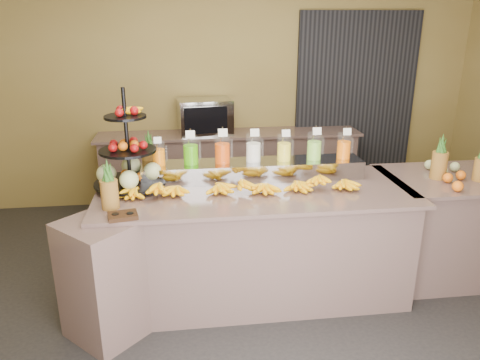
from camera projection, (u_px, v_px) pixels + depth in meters
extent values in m
plane|color=black|center=(260.00, 312.00, 3.73)|extent=(6.00, 6.00, 0.00)
cube|color=olive|center=(227.00, 89.00, 5.62)|extent=(6.00, 0.02, 2.80)
cube|color=black|center=(355.00, 104.00, 5.83)|extent=(1.50, 0.06, 2.20)
cube|color=gray|center=(255.00, 244.00, 3.86)|extent=(2.40, 0.90, 0.90)
cube|color=gray|center=(256.00, 192.00, 3.71)|extent=(2.50, 1.00, 0.03)
cube|color=gray|center=(106.00, 279.00, 3.35)|extent=(0.71, 0.71, 0.90)
cube|color=gray|center=(441.00, 228.00, 4.16)|extent=(1.00, 0.80, 0.90)
cube|color=gray|center=(449.00, 179.00, 4.01)|extent=(1.08, 0.88, 0.03)
cube|color=gray|center=(230.00, 171.00, 5.69)|extent=(3.00, 0.50, 0.90)
cube|color=gray|center=(229.00, 134.00, 5.54)|extent=(3.10, 0.55, 0.03)
cube|color=gray|center=(253.00, 170.00, 3.95)|extent=(1.85, 0.30, 0.15)
cylinder|color=silver|center=(159.00, 153.00, 3.79)|extent=(0.11, 0.11, 0.19)
cylinder|color=orange|center=(159.00, 157.00, 3.80)|extent=(0.10, 0.10, 0.13)
cylinder|color=gray|center=(157.00, 148.00, 3.79)|extent=(0.01, 0.01, 0.23)
cube|color=white|center=(158.00, 140.00, 3.71)|extent=(0.06, 0.02, 0.05)
cylinder|color=silver|center=(191.00, 150.00, 3.82)|extent=(0.13, 0.13, 0.23)
cylinder|color=#369A00|center=(191.00, 155.00, 3.83)|extent=(0.12, 0.12, 0.16)
cylinder|color=gray|center=(188.00, 144.00, 3.81)|extent=(0.01, 0.01, 0.27)
cube|color=white|center=(190.00, 134.00, 3.72)|extent=(0.07, 0.02, 0.06)
cylinder|color=silver|center=(222.00, 149.00, 3.85)|extent=(0.13, 0.13, 0.24)
cylinder|color=#D83F00|center=(222.00, 153.00, 3.86)|extent=(0.12, 0.12, 0.16)
cylinder|color=gray|center=(220.00, 142.00, 3.84)|extent=(0.01, 0.01, 0.28)
cube|color=white|center=(223.00, 133.00, 3.75)|extent=(0.08, 0.02, 0.06)
cylinder|color=silver|center=(253.00, 148.00, 3.88)|extent=(0.13, 0.13, 0.23)
cylinder|color=silver|center=(253.00, 152.00, 3.89)|extent=(0.12, 0.12, 0.16)
cylinder|color=gray|center=(251.00, 142.00, 3.87)|extent=(0.01, 0.01, 0.27)
cube|color=white|center=(255.00, 133.00, 3.78)|extent=(0.07, 0.02, 0.06)
cylinder|color=silver|center=(284.00, 148.00, 3.92)|extent=(0.12, 0.12, 0.22)
cylinder|color=yellow|center=(284.00, 152.00, 3.93)|extent=(0.11, 0.11, 0.15)
cylinder|color=gray|center=(282.00, 142.00, 3.91)|extent=(0.01, 0.01, 0.26)
cube|color=white|center=(286.00, 133.00, 3.82)|extent=(0.07, 0.02, 0.06)
cylinder|color=silver|center=(314.00, 146.00, 3.95)|extent=(0.12, 0.12, 0.23)
cylinder|color=#7CC73E|center=(314.00, 150.00, 3.96)|extent=(0.12, 0.12, 0.15)
cylinder|color=gray|center=(312.00, 140.00, 3.94)|extent=(0.01, 0.01, 0.27)
cube|color=white|center=(317.00, 131.00, 3.85)|extent=(0.07, 0.02, 0.06)
cylinder|color=silver|center=(344.00, 146.00, 3.98)|extent=(0.12, 0.12, 0.21)
cylinder|color=#FA6800|center=(344.00, 150.00, 3.99)|extent=(0.11, 0.11, 0.15)
cylinder|color=gray|center=(342.00, 140.00, 3.97)|extent=(0.01, 0.01, 0.25)
cube|color=white|center=(347.00, 132.00, 3.88)|extent=(0.07, 0.02, 0.06)
ellipsoid|color=#FFBA0C|center=(136.00, 190.00, 3.56)|extent=(0.22, 0.17, 0.09)
ellipsoid|color=#FFBA0C|center=(178.00, 189.00, 3.60)|extent=(0.22, 0.17, 0.09)
ellipsoid|color=#FFBA0C|center=(220.00, 187.00, 3.64)|extent=(0.22, 0.17, 0.09)
ellipsoid|color=#FFBA0C|center=(261.00, 185.00, 3.68)|extent=(0.22, 0.17, 0.09)
ellipsoid|color=#FFBA0C|center=(301.00, 183.00, 3.72)|extent=(0.22, 0.17, 0.09)
ellipsoid|color=#FFBA0C|center=(340.00, 181.00, 3.76)|extent=(0.22, 0.17, 0.09)
ellipsoid|color=#FFBA0C|center=(157.00, 182.00, 3.56)|extent=(0.18, 0.15, 0.08)
ellipsoid|color=#FFBA0C|center=(241.00, 178.00, 3.64)|extent=(0.18, 0.15, 0.08)
ellipsoid|color=#FFBA0C|center=(321.00, 175.00, 3.71)|extent=(0.18, 0.15, 0.08)
cylinder|color=black|center=(127.00, 139.00, 3.61)|extent=(0.04, 0.04, 0.80)
cylinder|color=black|center=(131.00, 183.00, 3.73)|extent=(0.72, 0.72, 0.02)
cylinder|color=black|center=(128.00, 150.00, 3.64)|extent=(0.56, 0.56, 0.02)
cylinder|color=black|center=(125.00, 117.00, 3.56)|extent=(0.40, 0.40, 0.02)
sphere|color=beige|center=(152.00, 172.00, 3.73)|extent=(0.15, 0.15, 0.15)
sphere|color=maroon|center=(144.00, 144.00, 3.64)|extent=(0.07, 0.07, 0.07)
sphere|color=orange|center=(119.00, 177.00, 3.70)|extent=(0.08, 0.08, 0.08)
cube|color=black|center=(123.00, 216.00, 3.19)|extent=(0.22, 0.18, 0.03)
cylinder|color=brown|center=(110.00, 194.00, 3.32)|extent=(0.13, 0.13, 0.21)
cone|color=#1F4D19|center=(107.00, 169.00, 3.26)|extent=(0.06, 0.06, 0.16)
cylinder|color=brown|center=(150.00, 162.00, 3.99)|extent=(0.13, 0.13, 0.25)
cone|color=#1F4D19|center=(149.00, 139.00, 3.92)|extent=(0.07, 0.07, 0.16)
cylinder|color=brown|center=(439.00, 165.00, 3.93)|extent=(0.13, 0.13, 0.23)
ellipsoid|color=orange|center=(470.00, 182.00, 3.75)|extent=(0.35, 0.23, 0.09)
cube|color=gray|center=(205.00, 116.00, 5.43)|extent=(0.65, 0.49, 0.40)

